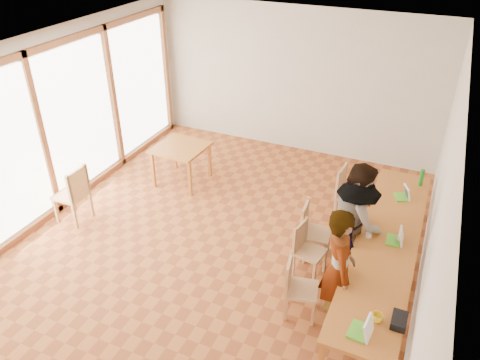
# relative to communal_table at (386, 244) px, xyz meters

# --- Properties ---
(ground) EXTENTS (8.00, 8.00, 0.00)m
(ground) POSITION_rel_communal_table_xyz_m (-2.50, -0.42, -0.70)
(ground) COLOR #A35627
(ground) RESTS_ON ground
(wall_back) EXTENTS (6.00, 0.10, 3.00)m
(wall_back) POSITION_rel_communal_table_xyz_m (-2.50, 3.58, 0.80)
(wall_back) COLOR beige
(wall_back) RESTS_ON ground
(wall_right) EXTENTS (0.10, 8.00, 3.00)m
(wall_right) POSITION_rel_communal_table_xyz_m (0.50, -0.42, 0.80)
(wall_right) COLOR beige
(wall_right) RESTS_ON ground
(window_wall) EXTENTS (0.10, 8.00, 3.00)m
(window_wall) POSITION_rel_communal_table_xyz_m (-5.46, -0.42, 0.80)
(window_wall) COLOR white
(window_wall) RESTS_ON ground
(ceiling) EXTENTS (6.00, 8.00, 0.04)m
(ceiling) POSITION_rel_communal_table_xyz_m (-2.50, -0.42, 2.32)
(ceiling) COLOR white
(ceiling) RESTS_ON wall_back
(communal_table) EXTENTS (0.80, 4.00, 0.75)m
(communal_table) POSITION_rel_communal_table_xyz_m (0.00, 0.00, 0.00)
(communal_table) COLOR #A55E24
(communal_table) RESTS_ON ground
(side_table) EXTENTS (0.90, 0.90, 0.75)m
(side_table) POSITION_rel_communal_table_xyz_m (-3.96, 1.34, -0.03)
(side_table) COLOR #A55E24
(side_table) RESTS_ON ground
(chair_near) EXTENTS (0.47, 0.47, 0.46)m
(chair_near) POSITION_rel_communal_table_xyz_m (-0.94, -1.00, -0.17)
(chair_near) COLOR tan
(chair_near) RESTS_ON ground
(chair_mid) EXTENTS (0.45, 0.45, 0.44)m
(chair_mid) POSITION_rel_communal_table_xyz_m (-1.06, -0.20, -0.19)
(chair_mid) COLOR tan
(chair_mid) RESTS_ON ground
(chair_far) EXTENTS (0.45, 0.45, 0.48)m
(chair_far) POSITION_rel_communal_table_xyz_m (-1.10, 0.19, -0.15)
(chair_far) COLOR tan
(chair_far) RESTS_ON ground
(chair_empty) EXTENTS (0.47, 0.47, 0.49)m
(chair_empty) POSITION_rel_communal_table_xyz_m (-0.86, 1.42, -0.14)
(chair_empty) COLOR tan
(chair_empty) RESTS_ON ground
(chair_spare) EXTENTS (0.47, 0.47, 0.54)m
(chair_spare) POSITION_rel_communal_table_xyz_m (-4.89, -0.50, -0.09)
(chair_spare) COLOR tan
(chair_spare) RESTS_ON ground
(person_near) EXTENTS (0.61, 0.72, 1.69)m
(person_near) POSITION_rel_communal_table_xyz_m (-0.45, -0.91, 0.14)
(person_near) COLOR gray
(person_near) RESTS_ON ground
(person_mid) EXTENTS (0.88, 1.00, 1.76)m
(person_mid) POSITION_rel_communal_table_xyz_m (-0.45, 0.13, 0.18)
(person_mid) COLOR gray
(person_mid) RESTS_ON ground
(person_far) EXTENTS (0.78, 1.11, 1.56)m
(person_far) POSITION_rel_communal_table_xyz_m (-0.46, 0.06, 0.08)
(person_far) COLOR gray
(person_far) RESTS_ON ground
(laptop_near) EXTENTS (0.26, 0.29, 0.23)m
(laptop_near) POSITION_rel_communal_table_xyz_m (0.01, -1.70, 0.11)
(laptop_near) COLOR #58C02B
(laptop_near) RESTS_ON communal_table
(laptop_mid) EXTENTS (0.23, 0.26, 0.21)m
(laptop_mid) POSITION_rel_communal_table_xyz_m (0.12, 0.04, 0.11)
(laptop_mid) COLOR #58C02B
(laptop_mid) RESTS_ON communal_table
(laptop_far) EXTENTS (0.28, 0.29, 0.20)m
(laptop_far) POSITION_rel_communal_table_xyz_m (0.06, 1.19, 0.10)
(laptop_far) COLOR #58C02B
(laptop_far) RESTS_ON communal_table
(yellow_mug) EXTENTS (0.17, 0.17, 0.10)m
(yellow_mug) POSITION_rel_communal_table_xyz_m (0.11, -1.47, 0.10)
(yellow_mug) COLOR yellow
(yellow_mug) RESTS_ON communal_table
(green_bottle) EXTENTS (0.07, 0.07, 0.28)m
(green_bottle) POSITION_rel_communal_table_xyz_m (0.26, 1.69, 0.19)
(green_bottle) COLOR #1A6E1A
(green_bottle) RESTS_ON communal_table
(clear_glass) EXTENTS (0.07, 0.07, 0.09)m
(clear_glass) POSITION_rel_communal_table_xyz_m (0.15, 0.07, 0.09)
(clear_glass) COLOR silver
(clear_glass) RESTS_ON communal_table
(condiment_cup) EXTENTS (0.08, 0.08, 0.06)m
(condiment_cup) POSITION_rel_communal_table_xyz_m (-0.25, -0.00, 0.08)
(condiment_cup) COLOR white
(condiment_cup) RESTS_ON communal_table
(pink_phone) EXTENTS (0.05, 0.10, 0.01)m
(pink_phone) POSITION_rel_communal_table_xyz_m (0.01, 1.12, 0.05)
(pink_phone) COLOR #BC2D5B
(pink_phone) RESTS_ON communal_table
(black_pouch) EXTENTS (0.16, 0.26, 0.09)m
(black_pouch) POSITION_rel_communal_table_xyz_m (0.34, -1.41, 0.09)
(black_pouch) COLOR black
(black_pouch) RESTS_ON communal_table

